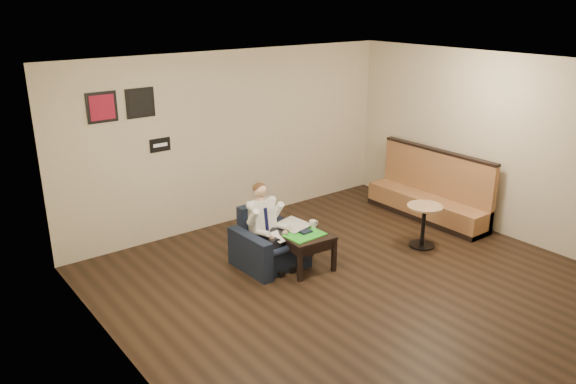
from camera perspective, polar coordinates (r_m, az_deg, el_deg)
ground at (r=7.44m, az=7.51°, el=-9.60°), size 6.00×6.00×0.00m
wall_back at (r=9.14m, az=-5.46°, el=5.45°), size 6.00×0.02×2.80m
wall_left at (r=5.31m, az=-15.59°, el=-5.68°), size 0.02×6.00×2.80m
wall_right at (r=9.19m, az=21.37°, el=4.27°), size 0.02×6.00×2.80m
ceiling at (r=6.57m, az=8.59°, el=12.30°), size 6.00×6.00×0.02m
seating_sign at (r=8.51m, az=-12.87°, el=4.69°), size 0.32×0.02×0.20m
art_print_left at (r=8.08m, az=-18.38°, el=8.16°), size 0.42×0.03×0.42m
art_print_right at (r=8.28m, az=-14.78°, el=8.75°), size 0.42×0.03×0.42m
armchair at (r=7.79m, az=-1.86°, el=-4.73°), size 0.87×0.87×0.81m
seated_man at (r=7.65m, az=-1.39°, el=-3.96°), size 0.56×0.81×1.11m
lap_papers at (r=7.61m, az=-0.98°, el=-4.56°), size 0.21×0.28×0.01m
newspaper at (r=7.86m, az=0.49°, el=-3.32°), size 0.39×0.47×0.01m
side_table at (r=7.77m, az=1.81°, el=-6.03°), size 0.68×0.68×0.51m
green_folder at (r=7.62m, az=1.72°, el=-4.37°), size 0.53×0.39×0.01m
coffee_mug at (r=7.85m, az=2.52°, el=-3.28°), size 0.10×0.10×0.11m
smartphone at (r=7.83m, az=1.44°, el=-3.73°), size 0.17×0.12×0.01m
banquette at (r=9.68m, az=14.04°, el=0.63°), size 0.53×2.23×1.14m
cafe_table at (r=8.64m, az=13.57°, el=-3.37°), size 0.53×0.53×0.65m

